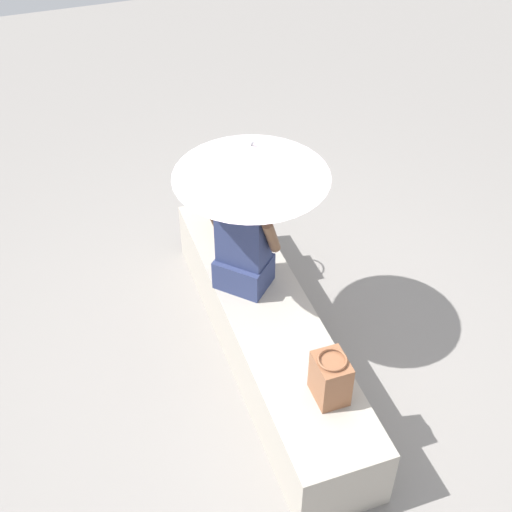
% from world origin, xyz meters
% --- Properties ---
extents(ground_plane, '(14.00, 14.00, 0.00)m').
position_xyz_m(ground_plane, '(0.00, 0.00, 0.00)').
color(ground_plane, gray).
extents(stone_bench, '(2.57, 0.56, 0.47)m').
position_xyz_m(stone_bench, '(0.00, 0.00, 0.24)').
color(stone_bench, '#A8A093').
rests_on(stone_bench, ground).
extents(person_seated, '(0.47, 0.47, 0.90)m').
position_xyz_m(person_seated, '(-0.29, -0.07, 0.86)').
color(person_seated, navy).
rests_on(person_seated, stone_bench).
extents(parasol, '(0.96, 0.96, 1.14)m').
position_xyz_m(parasol, '(-0.25, -0.03, 1.47)').
color(parasol, '#B7B7BC').
rests_on(parasol, stone_bench).
extents(handbag_black, '(0.22, 0.18, 0.32)m').
position_xyz_m(handbag_black, '(0.78, 0.08, 0.63)').
color(handbag_black, brown).
rests_on(handbag_black, stone_bench).
extents(tote_bag_canvas, '(0.30, 0.22, 0.34)m').
position_xyz_m(tote_bag_canvas, '(-0.89, 0.02, 0.64)').
color(tote_bag_canvas, brown).
rests_on(tote_bag_canvas, stone_bench).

